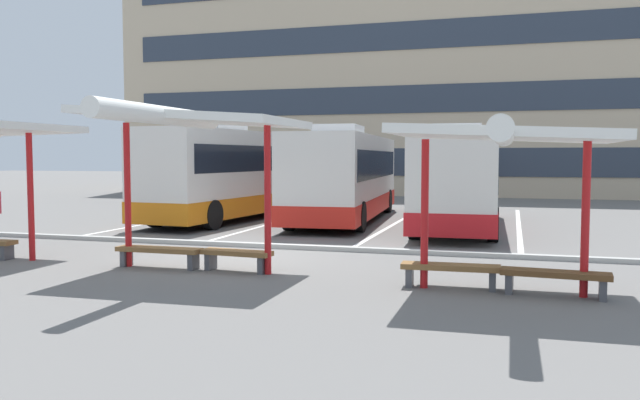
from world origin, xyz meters
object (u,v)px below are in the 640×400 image
Objects in this scene: coach_bus_0 at (233,174)px; waiting_shelter_2 at (504,138)px; coach_bus_2 at (460,181)px; bench_1 at (159,252)px; bench_4 at (555,277)px; bench_3 at (450,270)px; bench_2 at (237,256)px; coach_bus_1 at (345,177)px; waiting_shelter_1 at (188,121)px.

coach_bus_0 reaches higher than waiting_shelter_2.
coach_bus_0 reaches higher than coach_bus_2.
bench_1 is 1.06× the size of bench_4.
bench_1 is at bearing 176.33° from bench_3.
bench_4 is at bearing 11.17° from waiting_shelter_2.
bench_2 is at bearing 173.90° from bench_3.
bench_2 is 4.52m from bench_3.
coach_bus_1 is 11.40m from bench_2.
coach_bus_2 reaches higher than bench_3.
waiting_shelter_1 reaches higher than coach_bus_2.
coach_bus_1 reaches higher than bench_4.
coach_bus_2 is at bearing 60.65° from bench_1.
waiting_shelter_1 is 2.99m from bench_2.
coach_bus_0 is at bearing 109.84° from waiting_shelter_1.
coach_bus_0 is at bearing 105.91° from bench_1.
bench_3 is at bearing -66.83° from coach_bus_1.
bench_1 and bench_3 have the same top height.
bench_2 is 0.86× the size of bench_4.
coach_bus_0 reaches higher than coach_bus_1.
waiting_shelter_1 is 7.73m from bench_4.
coach_bus_0 is 2.14× the size of waiting_shelter_2.
bench_1 is 8.11m from bench_4.
coach_bus_1 is 6.05× the size of bench_3.
waiting_shelter_2 is (7.19, -0.76, 2.41)m from bench_1.
waiting_shelter_1 reaches higher than bench_4.
coach_bus_0 is 5.74× the size of bench_3.
coach_bus_2 reaches higher than bench_1.
coach_bus_0 reaches higher than waiting_shelter_1.
coach_bus_0 is 11.56m from waiting_shelter_1.
waiting_shelter_2 is at bearing -81.71° from coach_bus_2.
coach_bus_0 is 14.39m from bench_3.
coach_bus_0 is 5.31× the size of bench_1.
waiting_shelter_2 is 2.60m from bench_3.
waiting_shelter_1 is at bearing -70.16° from coach_bus_0.
coach_bus_0 is at bearing 114.70° from bench_2.
bench_2 is at bearing 171.17° from waiting_shelter_2.
waiting_shelter_1 is 6.09m from bench_3.
waiting_shelter_1 is 2.75× the size of bench_3.
bench_2 is at bearing -65.30° from coach_bus_0.
waiting_shelter_1 is at bearing 177.70° from bench_4.
bench_3 is (5.04, -11.79, -1.32)m from coach_bus_1.
bench_1 is 1.23× the size of bench_2.
coach_bus_2 is at bearing 93.67° from bench_3.
waiting_shelter_2 is (5.39, -0.84, 2.42)m from bench_2.
waiting_shelter_2 is at bearing -4.24° from waiting_shelter_1.
coach_bus_2 is 10.71m from bench_2.
bench_1 is at bearing -96.26° from coach_bus_1.
bench_3 is (-0.90, 0.36, -2.41)m from waiting_shelter_2.
bench_4 is (7.19, -0.29, -2.82)m from waiting_shelter_1.
coach_bus_1 is 11.78m from waiting_shelter_1.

